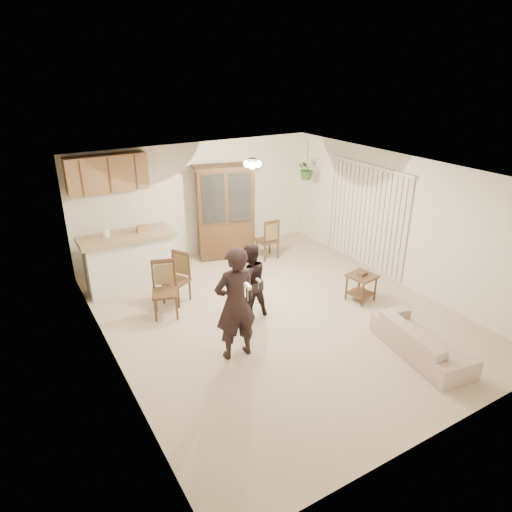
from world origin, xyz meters
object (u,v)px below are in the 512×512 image
china_hutch (225,213)px  child (250,280)px  adult (235,302)px  side_table (361,287)px  sofa (423,333)px  chair_hutch_left (176,289)px  chair_hutch_right (267,247)px  chair_bar (166,301)px

china_hutch → child: bearing=-92.0°
adult → side_table: bearing=-169.7°
sofa → child: bearing=44.6°
chair_hutch_left → chair_hutch_right: bearing=78.5°
china_hutch → chair_hutch_left: (-1.75, -1.45, -0.75)m
side_table → chair_hutch_right: (-0.43, 2.54, -0.00)m
sofa → china_hutch: 4.94m
chair_hutch_left → chair_hutch_right: size_ratio=1.01×
sofa → chair_hutch_right: size_ratio=2.04×
china_hutch → adult: bearing=-98.4°
sofa → chair_bar: size_ratio=1.92×
china_hutch → chair_hutch_left: size_ratio=2.21×
china_hutch → chair_bar: china_hutch is taller
adult → chair_bar: size_ratio=1.85×
chair_hutch_left → china_hutch: bearing=98.4°
child → side_table: bearing=166.6°
chair_hutch_left → child: bearing=8.2°
sofa → chair_hutch_left: chair_hutch_left is taller
chair_bar → chair_hutch_left: (0.34, 0.37, -0.01)m
adult → china_hutch: bearing=-111.7°
side_table → sofa: bearing=-102.5°
adult → china_hutch: china_hutch is taller
china_hutch → chair_bar: 2.86m
sofa → chair_hutch_left: 4.23m
sofa → side_table: sofa is taller
china_hutch → side_table: (1.17, -3.10, -0.75)m
china_hutch → chair_hutch_right: 1.20m
sofa → child: size_ratio=1.39×
child → chair_hutch_left: child is taller
china_hutch → side_table: 3.40m
sofa → chair_bar: 4.17m
adult → chair_hutch_left: size_ratio=1.94×
adult → chair_hutch_right: bearing=-125.8°
chair_hutch_right → chair_bar: bearing=24.6°
chair_hutch_left → chair_hutch_right: (2.49, 0.89, -0.00)m
child → chair_hutch_right: (1.59, 1.99, -0.42)m
side_table → chair_hutch_left: size_ratio=0.60×
side_table → china_hutch: bearing=110.7°
adult → side_table: adult is taller
adult → chair_hutch_left: 2.11m
sofa → china_hutch: bearing=18.3°
sofa → adult: adult is taller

